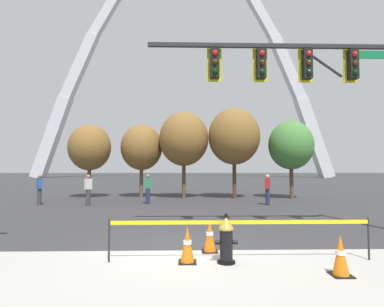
% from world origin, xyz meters
% --- Properties ---
extents(ground_plane, '(240.00, 240.00, 0.00)m').
position_xyz_m(ground_plane, '(0.00, 0.00, 0.00)').
color(ground_plane, '#333335').
extents(fire_hydrant, '(0.46, 0.48, 0.99)m').
position_xyz_m(fire_hydrant, '(0.75, -1.11, 0.47)').
color(fire_hydrant, black).
rests_on(fire_hydrant, ground).
extents(caution_tape_barrier, '(5.40, 0.06, 0.88)m').
position_xyz_m(caution_tape_barrier, '(1.06, -1.00, 0.61)').
color(caution_tape_barrier, '#232326').
rests_on(caution_tape_barrier, ground).
extents(traffic_cone_by_hydrant, '(0.36, 0.36, 0.73)m').
position_xyz_m(traffic_cone_by_hydrant, '(2.68, -1.91, 0.36)').
color(traffic_cone_by_hydrant, black).
rests_on(traffic_cone_by_hydrant, ground).
extents(traffic_cone_mid_sidewalk, '(0.36, 0.36, 0.73)m').
position_xyz_m(traffic_cone_mid_sidewalk, '(0.49, -0.27, 0.36)').
color(traffic_cone_mid_sidewalk, black).
rests_on(traffic_cone_mid_sidewalk, ground).
extents(traffic_cone_curb_edge, '(0.36, 0.36, 0.73)m').
position_xyz_m(traffic_cone_curb_edge, '(-0.03, -1.07, 0.36)').
color(traffic_cone_curb_edge, black).
rests_on(traffic_cone_curb_edge, ground).
extents(traffic_signal_gantry, '(7.82, 0.44, 6.00)m').
position_xyz_m(traffic_signal_gantry, '(4.04, 1.72, 4.40)').
color(traffic_signal_gantry, '#232326').
rests_on(traffic_signal_gantry, ground).
extents(monument_arch, '(61.44, 2.36, 49.94)m').
position_xyz_m(monument_arch, '(0.00, 56.12, 22.20)').
color(monument_arch, silver).
rests_on(monument_arch, ground).
extents(tree_far_left, '(2.72, 2.72, 4.77)m').
position_xyz_m(tree_far_left, '(-6.24, 12.93, 3.26)').
color(tree_far_left, brown).
rests_on(tree_far_left, ground).
extents(tree_left_mid, '(2.74, 2.74, 4.80)m').
position_xyz_m(tree_left_mid, '(-2.91, 13.28, 3.28)').
color(tree_left_mid, brown).
rests_on(tree_left_mid, ground).
extents(tree_center_left, '(3.17, 3.17, 5.55)m').
position_xyz_m(tree_center_left, '(-0.10, 12.55, 3.79)').
color(tree_center_left, brown).
rests_on(tree_center_left, ground).
extents(tree_center_right, '(3.29, 3.29, 5.75)m').
position_xyz_m(tree_center_right, '(3.12, 12.30, 3.94)').
color(tree_center_right, '#473323').
rests_on(tree_center_right, ground).
extents(tree_right_mid, '(2.82, 2.82, 4.93)m').
position_xyz_m(tree_right_mid, '(6.70, 12.08, 3.37)').
color(tree_right_mid, brown).
rests_on(tree_right_mid, ground).
extents(pedestrian_walking_left, '(0.34, 0.39, 1.59)m').
position_xyz_m(pedestrian_walking_left, '(4.25, 8.65, 0.82)').
color(pedestrian_walking_left, '#232847').
rests_on(pedestrian_walking_left, ground).
extents(pedestrian_standing_center, '(0.38, 0.39, 1.59)m').
position_xyz_m(pedestrian_standing_center, '(-4.97, 8.58, 0.82)').
color(pedestrian_standing_center, '#38383D').
rests_on(pedestrian_standing_center, ground).
extents(pedestrian_walking_right, '(0.37, 0.39, 1.59)m').
position_xyz_m(pedestrian_walking_right, '(-7.64, 9.06, 0.82)').
color(pedestrian_walking_right, '#38383D').
rests_on(pedestrian_walking_right, ground).
extents(pedestrian_near_trees, '(0.36, 0.24, 1.59)m').
position_xyz_m(pedestrian_near_trees, '(-2.03, 9.31, 0.82)').
color(pedestrian_near_trees, '#232847').
rests_on(pedestrian_near_trees, ground).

